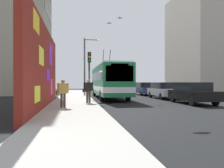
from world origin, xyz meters
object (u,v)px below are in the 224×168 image
pedestrian_at_curb (88,89)px  pedestrian_near_wall (63,91)px  parked_car_navy (144,88)px  street_lamp (86,62)px  traffic_light (89,67)px  parked_car_silver (164,90)px  parked_car_black (192,92)px  city_bus (109,80)px

pedestrian_at_curb → pedestrian_near_wall: (-2.69, 1.59, -0.04)m
parked_car_navy → pedestrian_at_curb: 13.85m
street_lamp → traffic_light: bearing=179.1°
parked_car_silver → parked_car_black: bearing=180.0°
pedestrian_at_curb → traffic_light: bearing=-5.1°
pedestrian_at_curb → traffic_light: traffic_light is taller
city_bus → traffic_light: city_bus is taller
parked_car_black → pedestrian_at_curb: pedestrian_at_curb is taller
street_lamp → parked_car_navy: bearing=-76.0°
parked_car_black → parked_car_silver: same height
traffic_light → street_lamp: bearing=-0.9°
city_bus → street_lamp: 4.33m
street_lamp → pedestrian_at_curb: bearing=177.9°
traffic_light → pedestrian_at_curb: bearing=174.9°
city_bus → parked_car_silver: 5.47m
city_bus → pedestrian_near_wall: bearing=156.6°
parked_car_silver → pedestrian_near_wall: (-7.84, 9.18, 0.24)m
parked_car_navy → traffic_light: traffic_light is taller
pedestrian_at_curb → pedestrian_near_wall: pedestrian_at_curb is taller
pedestrian_near_wall → street_lamp: 12.91m
traffic_light → street_lamp: (7.00, -0.11, 1.02)m
parked_car_navy → pedestrian_near_wall: 16.97m
parked_car_navy → street_lamp: street_lamp is taller
parked_car_navy → street_lamp: size_ratio=0.75×
parked_car_silver → pedestrian_near_wall: bearing=130.5°
parked_car_black → parked_car_navy: (11.91, -0.00, 0.00)m
city_bus → parked_car_silver: bearing=-104.9°
city_bus → parked_car_silver: size_ratio=2.49×
pedestrian_near_wall → city_bus: bearing=-23.4°
parked_car_silver → traffic_light: bearing=107.9°
parked_car_navy → pedestrian_near_wall: bearing=147.2°
parked_car_navy → street_lamp: (-1.80, 7.24, 2.99)m
parked_car_silver → pedestrian_at_curb: bearing=124.1°
parked_car_navy → street_lamp: bearing=104.0°
pedestrian_at_curb → street_lamp: street_lamp is taller
parked_car_navy → traffic_light: 11.63m
parked_car_black → traffic_light: traffic_light is taller
pedestrian_at_curb → street_lamp: size_ratio=0.26×
city_bus → street_lamp: (3.24, 2.04, 2.03)m
city_bus → street_lamp: bearing=32.2°
parked_car_black → street_lamp: bearing=35.6°
parked_car_silver → traffic_light: 7.97m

